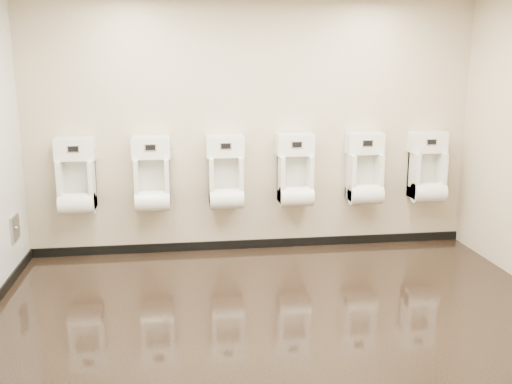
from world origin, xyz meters
TOP-DOWN VIEW (x-y plane):
  - ground at (0.00, 0.00)m, footprint 5.00×3.50m
  - back_wall at (0.00, 1.75)m, footprint 5.00×0.02m
  - front_wall at (0.00, -1.75)m, footprint 5.00×0.02m
  - skirting_back at (0.00, 1.74)m, footprint 5.00×0.02m
  - access_panel at (-2.48, 1.20)m, footprint 0.04×0.25m
  - urinal_0 at (-1.93, 1.61)m, footprint 0.42×0.32m
  - urinal_1 at (-1.13, 1.61)m, footprint 0.42×0.32m
  - urinal_2 at (-0.33, 1.61)m, footprint 0.42×0.32m
  - urinal_3 at (0.46, 1.61)m, footprint 0.42×0.32m
  - urinal_4 at (1.26, 1.61)m, footprint 0.42×0.32m
  - urinal_5 at (2.02, 1.61)m, footprint 0.42×0.32m

SIDE VIEW (x-z plane):
  - ground at x=0.00m, z-range 0.00..0.00m
  - skirting_back at x=0.00m, z-range 0.00..0.10m
  - access_panel at x=-2.48m, z-range 0.38..0.62m
  - urinal_0 at x=-1.93m, z-range 0.48..1.27m
  - urinal_1 at x=-1.13m, z-range 0.48..1.27m
  - urinal_2 at x=-0.33m, z-range 0.48..1.27m
  - urinal_3 at x=0.46m, z-range 0.48..1.27m
  - urinal_4 at x=1.26m, z-range 0.48..1.27m
  - urinal_5 at x=2.02m, z-range 0.48..1.27m
  - back_wall at x=0.00m, z-range 0.00..2.80m
  - front_wall at x=0.00m, z-range 0.00..2.80m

